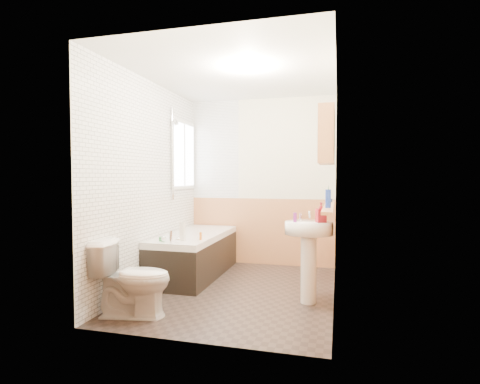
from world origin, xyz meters
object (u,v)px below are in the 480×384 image
at_px(pine_shelf, 329,207).
at_px(sink, 309,245).
at_px(bathtub, 195,253).
at_px(medicine_cabinet, 327,136).
at_px(toilet, 133,279).

bearing_deg(pine_shelf, sink, -147.83).
bearing_deg(bathtub, pine_shelf, -18.59).
bearing_deg(bathtub, medicine_cabinet, -21.60).
bearing_deg(toilet, sink, -73.67).
relative_size(bathtub, toilet, 2.29).
xyz_separation_m(bathtub, pine_shelf, (1.77, -0.60, 0.72)).
distance_m(bathtub, sink, 1.76).
distance_m(bathtub, toilet, 1.52).
bearing_deg(toilet, bathtub, -11.35).
bearing_deg(medicine_cabinet, bathtub, 158.40).
relative_size(sink, pine_shelf, 0.62).
bearing_deg(bathtub, toilet, -91.13).
relative_size(bathtub, medicine_cabinet, 2.63).
relative_size(toilet, sink, 0.75).
bearing_deg(toilet, pine_shelf, -73.01).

